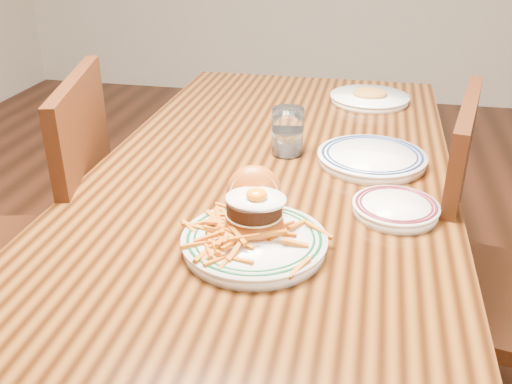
% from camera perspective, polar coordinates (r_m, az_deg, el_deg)
% --- Properties ---
extents(table, '(0.85, 1.60, 0.75)m').
position_cam_1_polar(table, '(1.44, 1.82, -0.31)').
color(table, black).
rests_on(table, floor).
extents(chair_left, '(0.55, 0.55, 0.96)m').
position_cam_1_polar(chair_left, '(1.62, -20.06, -4.85)').
color(chair_left, '#38170B').
rests_on(chair_left, floor).
extents(chair_right, '(0.51, 0.51, 0.94)m').
position_cam_1_polar(chair_right, '(1.53, 22.68, -8.00)').
color(chair_right, '#38170B').
rests_on(chair_right, floor).
extents(main_plate, '(0.27, 0.28, 0.13)m').
position_cam_1_polar(main_plate, '(1.05, -0.18, -3.65)').
color(main_plate, white).
rests_on(main_plate, table).
extents(side_plate, '(0.18, 0.19, 0.03)m').
position_cam_1_polar(side_plate, '(1.20, 13.80, -1.53)').
color(side_plate, white).
rests_on(side_plate, table).
extents(rear_plate, '(0.27, 0.27, 0.03)m').
position_cam_1_polar(rear_plate, '(1.43, 11.50, 3.41)').
color(rear_plate, white).
rests_on(rear_plate, table).
extents(water_glass, '(0.08, 0.08, 0.12)m').
position_cam_1_polar(water_glass, '(1.44, 3.18, 5.78)').
color(water_glass, white).
rests_on(water_glass, table).
extents(far_plate, '(0.25, 0.25, 0.05)m').
position_cam_1_polar(far_plate, '(1.89, 11.28, 9.22)').
color(far_plate, white).
rests_on(far_plate, table).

